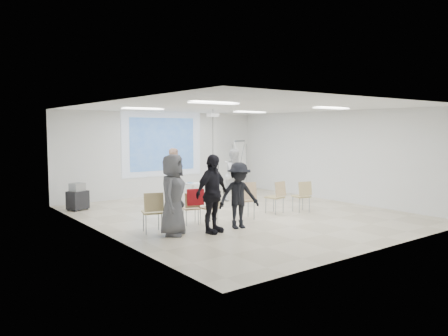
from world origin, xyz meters
TOP-DOWN VIEW (x-y plane):
  - floor at (0.00, 0.00)m, footprint 8.00×9.00m
  - ceiling at (0.00, 0.00)m, footprint 8.00×9.00m
  - wall_back at (0.00, 4.55)m, footprint 8.00×0.10m
  - wall_left at (-4.05, 0.00)m, footprint 0.10×9.00m
  - wall_right at (4.05, 0.00)m, footprint 0.10×9.00m
  - projection_halo at (0.00, 4.49)m, footprint 3.20×0.01m
  - projection_image at (0.00, 4.47)m, footprint 2.60×0.01m
  - pedestal_table at (-0.01, 2.48)m, footprint 0.59×0.59m
  - player_left at (-0.67, 2.49)m, footprint 0.88×0.77m
  - player_right at (1.33, 1.93)m, footprint 1.01×0.85m
  - controller_left at (-0.49, 2.74)m, footprint 0.09×0.13m
  - controller_right at (1.15, 2.18)m, footprint 0.05×0.13m
  - chair_far_left at (-3.06, -0.56)m, footprint 0.57×0.59m
  - chair_left_mid at (-1.87, -0.34)m, footprint 0.49×0.51m
  - chair_left_inner at (-1.46, -0.59)m, footprint 0.40×0.43m
  - chair_center at (-0.35, -0.65)m, footprint 0.59×0.61m
  - chair_right_inner at (0.84, -0.57)m, footprint 0.49×0.52m
  - chair_right_far at (1.59, -0.86)m, footprint 0.51×0.54m
  - red_jacket at (-1.85, -0.49)m, footprint 0.43×0.22m
  - laptop at (-1.46, -0.50)m, footprint 0.31×0.23m
  - audience_left at (-1.95, -1.34)m, footprint 1.37×1.05m
  - audience_mid at (-1.16, -1.35)m, footprint 1.29×0.91m
  - audience_outer at (-2.78, -0.99)m, footprint 1.18×1.17m
  - flipchart_easel at (3.11, 3.86)m, footprint 0.80×0.64m
  - av_cart at (-3.49, 3.39)m, footprint 0.66×0.60m
  - ceiling_projector at (0.10, 1.49)m, footprint 0.30×0.25m
  - fluor_panel_nw at (-2.00, 2.00)m, footprint 1.20×0.30m
  - fluor_panel_ne at (2.00, 2.00)m, footprint 1.20×0.30m
  - fluor_panel_sw at (-2.00, -1.50)m, footprint 1.20×0.30m
  - fluor_panel_se at (2.00, -1.50)m, footprint 1.20×0.30m

SIDE VIEW (x-z plane):
  - floor at x=0.00m, z-range -0.10..0.00m
  - pedestal_table at x=-0.01m, z-range 0.04..0.69m
  - av_cart at x=-3.49m, z-range -0.03..0.77m
  - laptop at x=-1.46m, z-range 0.43..0.46m
  - chair_left_mid at x=-1.87m, z-range 0.07..0.89m
  - chair_left_inner at x=-1.46m, z-range 0.08..0.90m
  - chair_right_far at x=1.59m, z-range 0.08..0.98m
  - chair_right_inner at x=0.84m, z-range 0.08..1.01m
  - chair_far_left at x=-3.06m, z-range 0.09..1.04m
  - chair_center at x=-0.35m, z-range 0.09..1.10m
  - red_jacket at x=-1.85m, z-range 0.52..0.92m
  - audience_mid at x=-1.16m, z-range 0.00..1.81m
  - player_right at x=1.33m, z-range 0.00..1.93m
  - player_left at x=-0.67m, z-range 0.00..2.04m
  - audience_outer at x=-2.78m, z-range 0.00..2.06m
  - audience_left at x=-1.95m, z-range 0.00..2.09m
  - controller_right at x=1.15m, z-range 1.28..1.32m
  - controller_left at x=-0.49m, z-range 1.32..1.36m
  - flipchart_easel at x=3.11m, z-range 0.46..2.42m
  - wall_back at x=0.00m, z-range 0.00..3.00m
  - wall_left at x=-4.05m, z-range 0.00..3.00m
  - wall_right at x=4.05m, z-range 0.00..3.00m
  - projection_halo at x=0.00m, z-range 0.70..3.00m
  - projection_image at x=0.00m, z-range 0.90..2.80m
  - ceiling_projector at x=0.10m, z-range 1.19..4.19m
  - fluor_panel_nw at x=-2.00m, z-range 2.96..2.98m
  - fluor_panel_ne at x=2.00m, z-range 2.96..2.98m
  - fluor_panel_sw at x=-2.00m, z-range 2.96..2.98m
  - fluor_panel_se at x=2.00m, z-range 2.96..2.98m
  - ceiling at x=0.00m, z-range 3.00..3.10m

